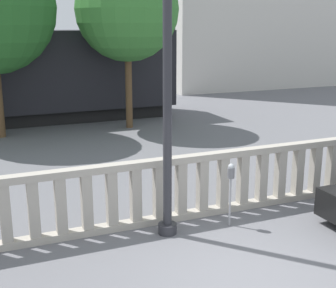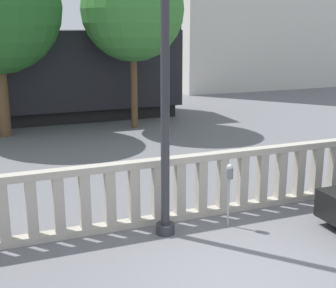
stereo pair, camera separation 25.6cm
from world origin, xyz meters
The scene contains 5 objects.
ground_plane centered at (0.00, 0.00, 0.00)m, with size 160.00×160.00×0.00m, color slate.
balustrade centered at (0.00, 2.61, 0.69)m, with size 17.81×0.24×1.37m.
lamppost centered at (-0.53, 2.07, 3.23)m, with size 0.41×0.41×5.71m.
parking_meter centered at (0.79, 1.94, 1.02)m, with size 0.14×0.14×1.31m.
tree_right centered at (1.83, 11.65, 4.53)m, with size 3.92×3.92×6.50m.
Camera 1 is at (-3.79, -5.74, 3.98)m, focal length 50.00 mm.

